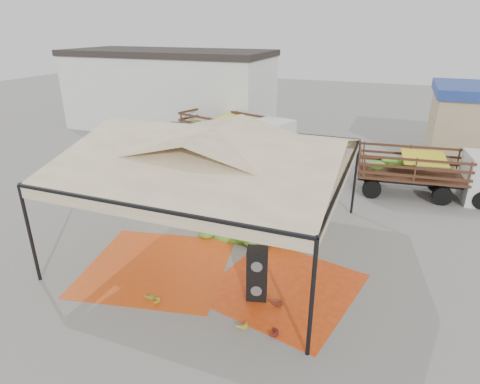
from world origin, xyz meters
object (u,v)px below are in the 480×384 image
at_px(banana_heap, 257,208).
at_px(truck_left, 239,131).
at_px(speaker_stack, 257,274).
at_px(truck_right, 436,169).
at_px(vendor, 267,188).

height_order(banana_heap, truck_left, truck_left).
bearing_deg(speaker_stack, truck_left, 98.41).
bearing_deg(banana_heap, truck_left, 116.14).
bearing_deg(speaker_stack, truck_right, 47.83).
distance_m(banana_heap, speaker_stack, 4.59).
distance_m(truck_left, truck_right, 10.33).
bearing_deg(truck_right, vendor, -157.20).
distance_m(speaker_stack, vendor, 6.15).
bearing_deg(speaker_stack, vendor, 89.94).
xyz_separation_m(truck_left, truck_right, (10.04, -2.42, -0.18)).
bearing_deg(vendor, speaker_stack, 80.84).
height_order(truck_left, truck_right, truck_left).
bearing_deg(truck_left, vendor, -40.81).
height_order(speaker_stack, vendor, vendor).
bearing_deg(truck_right, speaker_stack, -123.05).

